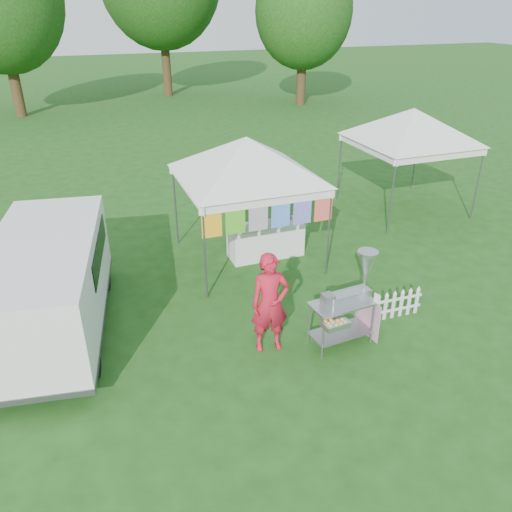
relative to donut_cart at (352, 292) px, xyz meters
name	(u,v)px	position (x,y,z in m)	size (l,w,h in m)	color
ground	(309,337)	(-0.63, 0.33, -1.04)	(120.00, 120.00, 0.00)	#1E4714
canopy_main	(246,137)	(-0.63, 3.83, 1.94)	(4.24, 4.24, 3.45)	#59595E
canopy_right	(414,108)	(4.87, 5.33, 1.95)	(4.24, 4.24, 3.45)	#59595E
tree_right	(304,11)	(9.37, 22.33, 4.14)	(5.60, 5.60, 8.42)	#392814
donut_cart	(352,292)	(0.00, 0.00, 0.00)	(1.27, 0.97, 1.77)	gray
vendor	(270,303)	(-1.45, 0.33, -0.10)	(0.69, 0.45, 1.88)	red
cargo_van	(50,282)	(-5.04, 2.32, -0.03)	(2.49, 4.76, 1.89)	white
picket_fence	(389,306)	(1.11, 0.36, -0.76)	(1.44, 0.07, 0.56)	white
display_table	(266,240)	(-0.16, 3.81, -0.64)	(1.80, 0.70, 0.82)	white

